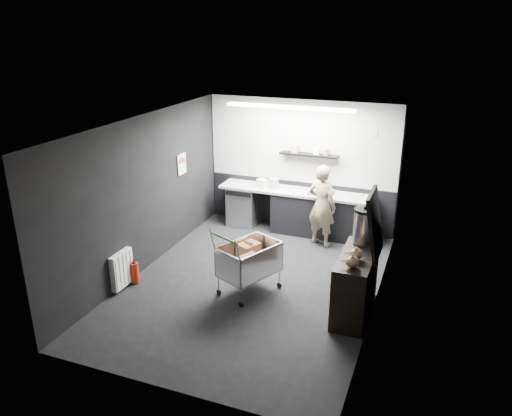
% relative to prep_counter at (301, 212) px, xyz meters
% --- Properties ---
extents(floor, '(5.50, 5.50, 0.00)m').
position_rel_prep_counter_xyz_m(floor, '(-0.14, -2.42, -0.46)').
color(floor, black).
rests_on(floor, ground).
extents(ceiling, '(5.50, 5.50, 0.00)m').
position_rel_prep_counter_xyz_m(ceiling, '(-0.14, -2.42, 2.24)').
color(ceiling, silver).
rests_on(ceiling, wall_back).
extents(wall_back, '(5.50, 0.00, 5.50)m').
position_rel_prep_counter_xyz_m(wall_back, '(-0.14, 0.33, 0.89)').
color(wall_back, black).
rests_on(wall_back, floor).
extents(wall_front, '(5.50, 0.00, 5.50)m').
position_rel_prep_counter_xyz_m(wall_front, '(-0.14, -5.17, 0.89)').
color(wall_front, black).
rests_on(wall_front, floor).
extents(wall_left, '(0.00, 5.50, 5.50)m').
position_rel_prep_counter_xyz_m(wall_left, '(-2.14, -2.42, 0.89)').
color(wall_left, black).
rests_on(wall_left, floor).
extents(wall_right, '(0.00, 5.50, 5.50)m').
position_rel_prep_counter_xyz_m(wall_right, '(1.86, -2.42, 0.89)').
color(wall_right, black).
rests_on(wall_right, floor).
extents(kitchen_wall_panel, '(3.95, 0.02, 1.70)m').
position_rel_prep_counter_xyz_m(kitchen_wall_panel, '(-0.14, 0.31, 1.39)').
color(kitchen_wall_panel, beige).
rests_on(kitchen_wall_panel, wall_back).
extents(dado_panel, '(3.95, 0.02, 1.00)m').
position_rel_prep_counter_xyz_m(dado_panel, '(-0.14, 0.31, 0.04)').
color(dado_panel, black).
rests_on(dado_panel, wall_back).
extents(floating_shelf, '(1.20, 0.22, 0.04)m').
position_rel_prep_counter_xyz_m(floating_shelf, '(0.06, 0.20, 1.16)').
color(floating_shelf, black).
rests_on(floating_shelf, wall_back).
extents(wall_clock, '(0.20, 0.03, 0.20)m').
position_rel_prep_counter_xyz_m(wall_clock, '(1.26, 0.30, 1.69)').
color(wall_clock, white).
rests_on(wall_clock, wall_back).
extents(poster, '(0.02, 0.30, 0.40)m').
position_rel_prep_counter_xyz_m(poster, '(-2.12, -1.12, 1.09)').
color(poster, white).
rests_on(poster, wall_left).
extents(poster_red_band, '(0.02, 0.22, 0.10)m').
position_rel_prep_counter_xyz_m(poster_red_band, '(-2.11, -1.12, 1.16)').
color(poster_red_band, red).
rests_on(poster_red_band, poster).
extents(radiator, '(0.10, 0.50, 0.60)m').
position_rel_prep_counter_xyz_m(radiator, '(-2.08, -3.32, -0.11)').
color(radiator, white).
rests_on(radiator, wall_left).
extents(ceiling_strip, '(2.40, 0.20, 0.04)m').
position_rel_prep_counter_xyz_m(ceiling_strip, '(-0.14, -0.57, 2.21)').
color(ceiling_strip, white).
rests_on(ceiling_strip, ceiling).
extents(prep_counter, '(3.20, 0.61, 0.90)m').
position_rel_prep_counter_xyz_m(prep_counter, '(0.00, 0.00, 0.00)').
color(prep_counter, black).
rests_on(prep_counter, floor).
extents(person, '(0.69, 0.56, 1.62)m').
position_rel_prep_counter_xyz_m(person, '(0.53, -0.45, 0.35)').
color(person, beige).
rests_on(person, floor).
extents(shopping_cart, '(1.00, 1.26, 1.12)m').
position_rel_prep_counter_xyz_m(shopping_cart, '(-0.10, -2.66, 0.08)').
color(shopping_cart, silver).
rests_on(shopping_cart, floor).
extents(sideboard, '(0.55, 1.29, 1.93)m').
position_rel_prep_counter_xyz_m(sideboard, '(1.61, -2.66, 0.15)').
color(sideboard, black).
rests_on(sideboard, floor).
extents(fire_extinguisher, '(0.13, 0.13, 0.44)m').
position_rel_prep_counter_xyz_m(fire_extinguisher, '(-1.99, -3.10, -0.24)').
color(fire_extinguisher, red).
rests_on(fire_extinguisher, floor).
extents(cardboard_box, '(0.48, 0.39, 0.09)m').
position_rel_prep_counter_xyz_m(cardboard_box, '(0.41, -0.05, 0.49)').
color(cardboard_box, '#A87F59').
rests_on(cardboard_box, prep_counter).
extents(pink_tub, '(0.21, 0.21, 0.21)m').
position_rel_prep_counter_xyz_m(pink_tub, '(-0.61, 0.00, 0.55)').
color(pink_tub, beige).
rests_on(pink_tub, prep_counter).
extents(white_container, '(0.24, 0.22, 0.17)m').
position_rel_prep_counter_xyz_m(white_container, '(-0.85, -0.05, 0.53)').
color(white_container, white).
rests_on(white_container, prep_counter).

